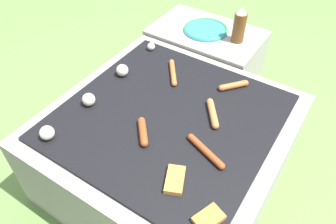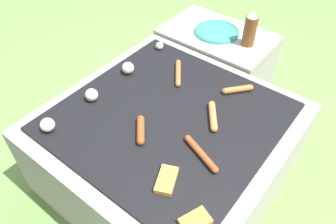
% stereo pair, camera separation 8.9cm
% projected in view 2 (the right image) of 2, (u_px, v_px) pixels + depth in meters
% --- Properties ---
extents(ground_plane, '(14.00, 14.00, 0.00)m').
position_uv_depth(ground_plane, '(168.00, 175.00, 1.70)').
color(ground_plane, '#608442').
extents(grill, '(0.99, 0.99, 0.44)m').
position_uv_depth(grill, '(168.00, 149.00, 1.55)').
color(grill, '#9E998E').
rests_on(grill, ground_plane).
extents(side_ledge, '(0.41, 0.63, 0.44)m').
position_uv_depth(side_ledge, '(214.00, 64.00, 2.03)').
color(side_ledge, '#9E998E').
rests_on(side_ledge, ground_plane).
extents(sausage_back_center, '(0.12, 0.11, 0.03)m').
position_uv_depth(sausage_back_center, '(141.00, 130.00, 1.32)').
color(sausage_back_center, '#93421E').
rests_on(sausage_back_center, grill).
extents(sausage_front_left, '(0.17, 0.13, 0.03)m').
position_uv_depth(sausage_front_left, '(178.00, 73.00, 1.59)').
color(sausage_front_left, '#B7602D').
rests_on(sausage_front_left, grill).
extents(sausage_front_center, '(0.15, 0.12, 0.03)m').
position_uv_depth(sausage_front_center, '(213.00, 116.00, 1.37)').
color(sausage_front_center, '#C6753D').
rests_on(sausage_front_center, grill).
extents(sausage_back_left, '(0.12, 0.11, 0.03)m').
position_uv_depth(sausage_back_left, '(238.00, 89.00, 1.50)').
color(sausage_back_left, '#B7602D').
rests_on(sausage_back_left, grill).
extents(sausage_back_right, '(0.09, 0.19, 0.03)m').
position_uv_depth(sausage_back_right, '(201.00, 153.00, 1.23)').
color(sausage_back_right, '#93421E').
rests_on(sausage_back_right, grill).
extents(bread_slice_left, '(0.13, 0.10, 0.02)m').
position_uv_depth(bread_slice_left, '(167.00, 180.00, 1.15)').
color(bread_slice_left, '#D18438').
rests_on(bread_slice_left, grill).
extents(bread_slice_center, '(0.11, 0.09, 0.02)m').
position_uv_depth(bread_slice_center, '(195.00, 221.00, 1.04)').
color(bread_slice_center, '#B27033').
rests_on(bread_slice_center, grill).
extents(mushroom_row, '(0.79, 0.07, 0.06)m').
position_uv_depth(mushroom_row, '(100.00, 88.00, 1.48)').
color(mushroom_row, beige).
rests_on(mushroom_row, grill).
extents(plate_colorful, '(0.26, 0.26, 0.02)m').
position_uv_depth(plate_colorful, '(217.00, 31.00, 1.88)').
color(plate_colorful, '#338CCC').
rests_on(plate_colorful, side_ledge).
extents(condiment_bottle, '(0.07, 0.07, 0.20)m').
position_uv_depth(condiment_bottle, '(251.00, 29.00, 1.73)').
color(condiment_bottle, brown).
rests_on(condiment_bottle, side_ledge).
extents(fork_utensil, '(0.10, 0.16, 0.01)m').
position_uv_depth(fork_utensil, '(181.00, 23.00, 1.96)').
color(fork_utensil, silver).
rests_on(fork_utensil, side_ledge).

